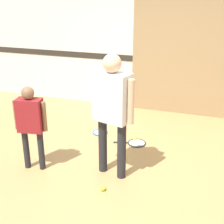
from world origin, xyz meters
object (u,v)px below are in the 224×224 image
(racket_second_spare, at_px, (100,132))
(tennis_ball_near_instructor, at_px, (103,188))
(person_student_left, at_px, (30,120))
(tennis_ball_by_spare_racket, at_px, (135,139))
(racket_spare_on_floor, at_px, (136,143))
(person_instructor, at_px, (112,104))

(racket_second_spare, bearing_deg, tennis_ball_near_instructor, -177.35)
(person_student_left, height_order, tennis_ball_by_spare_racket, person_student_left)
(person_student_left, distance_m, tennis_ball_by_spare_racket, 1.80)
(racket_spare_on_floor, bearing_deg, person_instructor, 69.83)
(person_student_left, bearing_deg, tennis_ball_near_instructor, -19.84)
(racket_second_spare, relative_size, tennis_ball_near_instructor, 7.28)
(person_instructor, relative_size, racket_second_spare, 3.39)
(racket_second_spare, xyz_separation_m, tennis_ball_by_spare_racket, (0.65, -0.11, 0.02))
(person_student_left, bearing_deg, person_instructor, 1.66)
(racket_second_spare, bearing_deg, racket_spare_on_floor, -125.67)
(person_instructor, height_order, racket_spare_on_floor, person_instructor)
(person_instructor, relative_size, tennis_ball_by_spare_racket, 24.64)
(racket_second_spare, height_order, tennis_ball_near_instructor, tennis_ball_near_instructor)
(racket_second_spare, bearing_deg, person_instructor, -171.42)
(racket_spare_on_floor, relative_size, racket_second_spare, 1.14)
(racket_spare_on_floor, bearing_deg, tennis_ball_near_instructor, 72.09)
(racket_second_spare, distance_m, tennis_ball_by_spare_racket, 0.66)
(person_instructor, bearing_deg, racket_second_spare, 132.67)
(person_instructor, bearing_deg, tennis_ball_by_spare_racket, 102.54)
(person_instructor, bearing_deg, tennis_ball_near_instructor, -72.57)
(person_instructor, height_order, tennis_ball_by_spare_racket, person_instructor)
(person_student_left, bearing_deg, racket_second_spare, 61.99)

